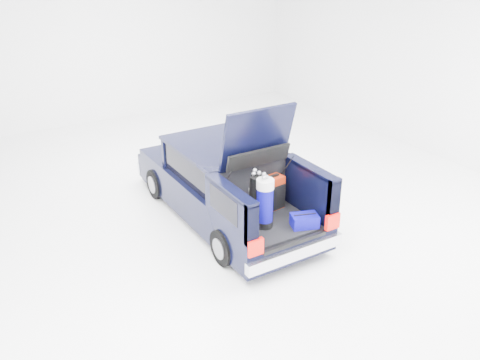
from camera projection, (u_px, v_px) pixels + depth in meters
ground at (227, 216)px, 9.79m from camera, size 14.00×14.00×0.00m
car at (223, 183)px, 9.59m from camera, size 1.87×4.65×2.47m
red_suitcase at (273, 193)px, 8.71m from camera, size 0.40×0.29×0.62m
black_golf_bag at (256, 199)px, 8.24m from camera, size 0.33×0.38×0.93m
blue_golf_bag at (265, 203)px, 8.09m from camera, size 0.37×0.37×0.95m
blue_duffel at (305, 221)px, 8.23m from camera, size 0.50×0.41×0.23m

